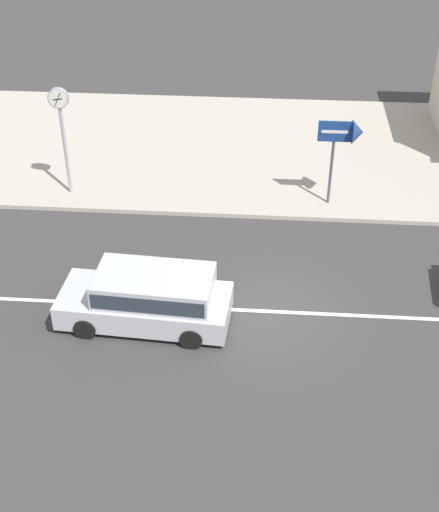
{
  "coord_description": "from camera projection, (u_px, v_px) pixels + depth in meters",
  "views": [
    {
      "loc": [
        -0.15,
        -15.49,
        12.72
      ],
      "look_at": [
        -1.41,
        1.46,
        0.8
      ],
      "focal_mm": 50.0,
      "sensor_mm": 36.0,
      "label": 1
    }
  ],
  "objects": [
    {
      "name": "ground_plane",
      "position": [
        266.0,
        311.0,
        19.94
      ],
      "size": [
        160.0,
        160.0,
        0.0
      ],
      "primitive_type": "plane",
      "color": "#383535"
    },
    {
      "name": "minivan_silver_0",
      "position": [
        149.0,
        296.0,
        19.13
      ],
      "size": [
        4.84,
        2.24,
        1.56
      ],
      "color": "#B7BABF",
      "rests_on": "ground"
    },
    {
      "name": "kerb_strip",
      "position": [
        271.0,
        150.0,
        27.95
      ],
      "size": [
        68.0,
        10.0,
        0.15
      ],
      "primitive_type": "cube",
      "color": "#ADA393",
      "rests_on": "ground"
    },
    {
      "name": "street_clock",
      "position": [
        61.0,
        116.0,
        23.47
      ],
      "size": [
        0.69,
        0.22,
        3.85
      ],
      "color": "#9E9EA3",
      "rests_on": "kerb_strip"
    },
    {
      "name": "arrow_signboard",
      "position": [
        352.0,
        135.0,
        23.01
      ],
      "size": [
        1.45,
        0.78,
        3.06
      ],
      "color": "#4C4C51",
      "rests_on": "kerb_strip"
    },
    {
      "name": "lane_centre_stripe",
      "position": [
        266.0,
        311.0,
        19.94
      ],
      "size": [
        50.4,
        0.14,
        0.01
      ],
      "primitive_type": "cube",
      "color": "silver",
      "rests_on": "ground"
    }
  ]
}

